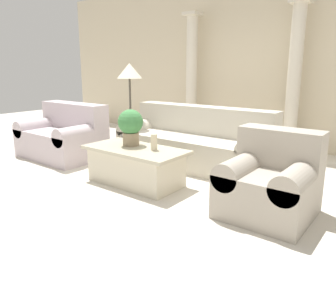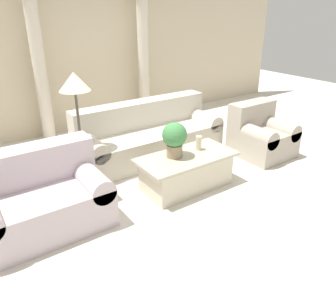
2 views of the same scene
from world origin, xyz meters
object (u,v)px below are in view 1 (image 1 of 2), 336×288
sofa_long (195,142)px  potted_plant (131,125)px  loveseat (64,136)px  floor_lamp (130,76)px  coffee_table (136,165)px  armchair (270,180)px

sofa_long → potted_plant: size_ratio=5.03×
loveseat → potted_plant: 1.75m
floor_lamp → loveseat: bearing=-135.4°
coffee_table → potted_plant: 0.52m
loveseat → sofa_long: bearing=25.2°
floor_lamp → sofa_long: bearing=7.3°
loveseat → potted_plant: bearing=-5.5°
floor_lamp → armchair: size_ratio=1.78×
sofa_long → armchair: bearing=-32.7°
coffee_table → potted_plant: bearing=152.4°
coffee_table → sofa_long: bearing=83.8°
coffee_table → potted_plant: (-0.15, 0.08, 0.50)m
potted_plant → armchair: size_ratio=0.55×
loveseat → potted_plant: (1.71, -0.16, 0.38)m
armchair → coffee_table: bearing=-174.1°
loveseat → floor_lamp: floor_lamp is taller
loveseat → coffee_table: 1.87m
coffee_table → floor_lamp: size_ratio=0.87×
loveseat → potted_plant: size_ratio=2.97×
potted_plant → coffee_table: bearing=-27.6°
sofa_long → coffee_table: sofa_long is taller
sofa_long → armchair: (1.56, -1.00, 0.00)m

